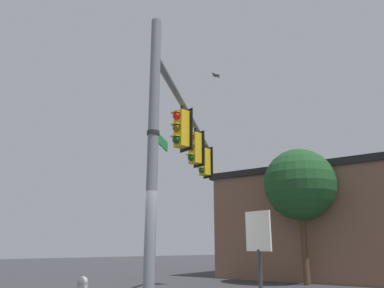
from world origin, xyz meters
name	(u,v)px	position (x,y,z in m)	size (l,w,h in m)	color
signal_pole	(152,158)	(0.00, 0.00, 3.16)	(0.22, 0.22, 6.33)	slate
mast_arm	(190,117)	(2.50, -3.02, 5.43)	(0.18, 0.18, 7.84)	slate
traffic_light_nearest_pole	(181,129)	(1.73, -2.07, 4.65)	(0.54, 0.49, 1.31)	black
traffic_light_mid_inner	(195,148)	(3.11, -3.74, 4.65)	(0.54, 0.49, 1.31)	black
traffic_light_mid_outer	(204,162)	(4.48, -5.40, 4.65)	(0.54, 0.49, 1.31)	black
street_name_sign	(158,138)	(0.23, -0.27, 3.69)	(0.87, 1.02, 0.22)	#147238
bird_flying	(216,75)	(5.08, -6.70, 9.02)	(0.31, 0.46, 0.14)	#4C4742
storefront_building	(332,223)	(3.30, -12.34, 2.48)	(11.12, 8.53, 4.94)	brown
tree_by_storefront	(300,185)	(2.70, -9.07, 3.90)	(2.94, 2.94, 5.39)	#4C3823
historical_marker	(259,249)	(-1.21, -1.70, 1.40)	(0.60, 0.08, 2.13)	#333333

